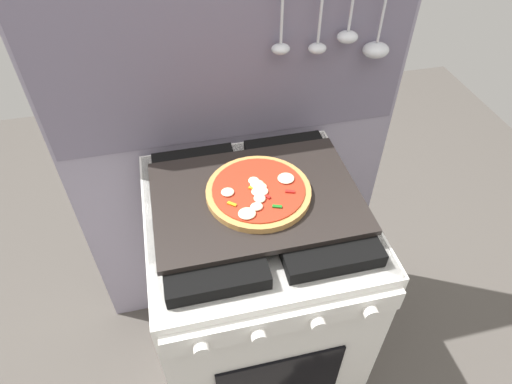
# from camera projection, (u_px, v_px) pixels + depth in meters

# --- Properties ---
(ground_plane) EXTENTS (4.00, 4.00, 0.00)m
(ground_plane) POSITION_uv_depth(u_px,v_px,m) (256.00, 355.00, 1.79)
(ground_plane) COLOR #4C4742
(kitchen_backsplash) EXTENTS (1.10, 0.09, 1.55)m
(kitchen_backsplash) POSITION_uv_depth(u_px,v_px,m) (235.00, 154.00, 1.48)
(kitchen_backsplash) COLOR gray
(kitchen_backsplash) RESTS_ON ground_plane
(stove) EXTENTS (0.60, 0.64, 0.90)m
(stove) POSITION_uv_depth(u_px,v_px,m) (256.00, 294.00, 1.48)
(stove) COLOR white
(stove) RESTS_ON ground_plane
(baking_tray) EXTENTS (0.54, 0.38, 0.02)m
(baking_tray) POSITION_uv_depth(u_px,v_px,m) (256.00, 197.00, 1.16)
(baking_tray) COLOR black
(baking_tray) RESTS_ON stove
(pizza_left) EXTENTS (0.27, 0.27, 0.03)m
(pizza_left) POSITION_uv_depth(u_px,v_px,m) (259.00, 193.00, 1.14)
(pizza_left) COLOR #C18947
(pizza_left) RESTS_ON baking_tray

